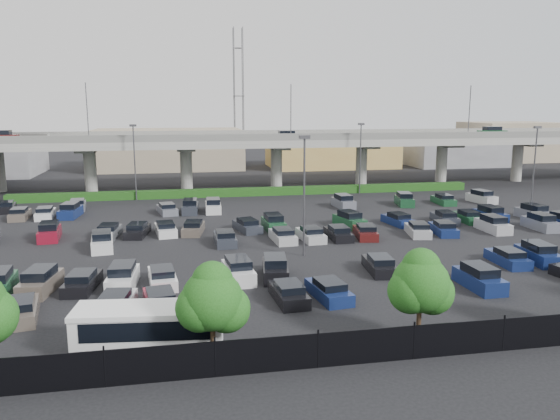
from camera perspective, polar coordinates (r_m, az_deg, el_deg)
The scene contains 10 objects.
ground at distance 54.60m, azimuth 0.56°, elevation -2.61°, with size 280.00×280.00×0.00m, color black.
overpass at distance 84.85m, azimuth -3.86°, elevation 6.91°, with size 150.00×13.00×15.80m.
hedge at distance 78.72m, azimuth -3.03°, elevation 1.91°, with size 66.00×1.60×1.10m, color #164113.
fence at distance 28.73m, azimuth 11.83°, elevation -13.55°, with size 70.00×0.10×2.00m.
tree_row at distance 29.33m, azimuth 12.30°, elevation -7.57°, with size 65.07×3.66×5.94m.
shuttle_bus at distance 29.76m, azimuth -13.50°, elevation -11.83°, with size 7.88×3.45×2.45m.
parked_cars at distance 50.79m, azimuth 0.48°, elevation -2.91°, with size 63.04×41.65×1.67m.
light_poles at distance 54.82m, azimuth -4.09°, elevation 4.04°, with size 66.90×48.38×10.30m.
distant_buildings at distance 116.50m, azimuth 0.54°, elevation 6.38°, with size 138.00×24.00×9.00m.
comm_tower at distance 126.94m, azimuth -4.35°, elevation 12.07°, with size 2.40×2.40×30.00m.
Camera 1 is at (-10.48, -52.08, 12.61)m, focal length 35.00 mm.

